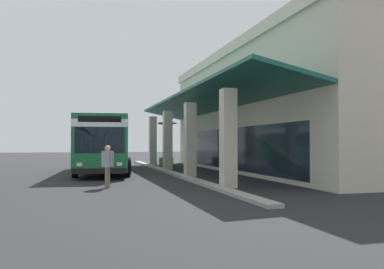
% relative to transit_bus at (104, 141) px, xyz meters
% --- Properties ---
extents(ground, '(120.00, 120.00, 0.00)m').
position_rel_transit_bus_xyz_m(ground, '(4.23, 8.16, -1.85)').
color(ground, '#262628').
extents(curb_strip, '(26.95, 0.50, 0.12)m').
position_rel_transit_bus_xyz_m(curb_strip, '(1.42, 3.57, -1.79)').
color(curb_strip, '#9E998E').
rests_on(curb_strip, ground).
extents(plaza_building, '(22.76, 15.77, 7.54)m').
position_rel_transit_bus_xyz_m(plaza_building, '(1.42, 13.20, 1.92)').
color(plaza_building, beige).
rests_on(plaza_building, ground).
extents(transit_bus, '(11.39, 3.56, 3.34)m').
position_rel_transit_bus_xyz_m(transit_bus, '(0.00, 0.00, 0.00)').
color(transit_bus, '#196638').
rests_on(transit_bus, ground).
extents(pedestrian, '(0.61, 0.46, 1.63)m').
position_rel_transit_bus_xyz_m(pedestrian, '(8.69, -0.35, -0.94)').
color(pedestrian, '#726651').
rests_on(pedestrian, ground).
extents(potted_palm, '(1.60, 1.63, 3.34)m').
position_rel_transit_bus_xyz_m(potted_palm, '(-5.64, 4.94, -1.10)').
color(potted_palm, '#4C4742').
rests_on(potted_palm, ground).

